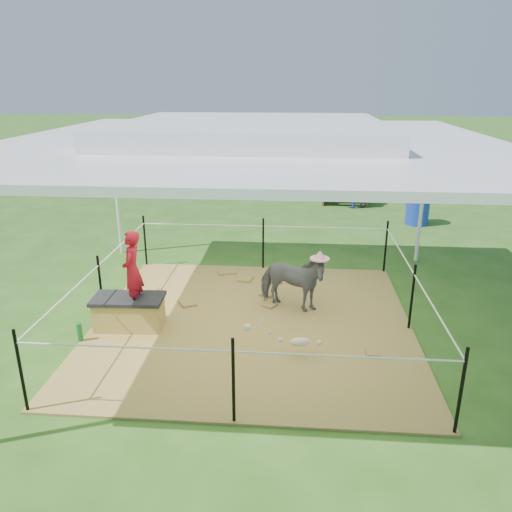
# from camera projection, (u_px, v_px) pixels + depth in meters

# --- Properties ---
(ground) EXTENTS (90.00, 90.00, 0.00)m
(ground) POSITION_uv_depth(u_px,v_px,m) (253.00, 324.00, 7.34)
(ground) COLOR #2D5919
(ground) RESTS_ON ground
(hay_patch) EXTENTS (4.60, 4.60, 0.03)m
(hay_patch) POSITION_uv_depth(u_px,v_px,m) (253.00, 323.00, 7.34)
(hay_patch) COLOR brown
(hay_patch) RESTS_ON ground
(canopy_tent) EXTENTS (6.30, 6.30, 2.90)m
(canopy_tent) POSITION_uv_depth(u_px,v_px,m) (252.00, 137.00, 6.44)
(canopy_tent) COLOR silver
(canopy_tent) RESTS_ON ground
(rope_fence) EXTENTS (4.54, 4.54, 1.00)m
(rope_fence) POSITION_uv_depth(u_px,v_px,m) (253.00, 284.00, 7.13)
(rope_fence) COLOR black
(rope_fence) RESTS_ON ground
(straw_bale) EXTENTS (0.96, 0.51, 0.42)m
(straw_bale) POSITION_uv_depth(u_px,v_px,m) (129.00, 314.00, 7.13)
(straw_bale) COLOR #B48E41
(straw_bale) RESTS_ON hay_patch
(dark_cloth) EXTENTS (1.02, 0.56, 0.05)m
(dark_cloth) POSITION_uv_depth(u_px,v_px,m) (128.00, 299.00, 7.05)
(dark_cloth) COLOR black
(dark_cloth) RESTS_ON straw_bale
(woman) EXTENTS (0.29, 0.42, 1.12)m
(woman) POSITION_uv_depth(u_px,v_px,m) (132.00, 263.00, 6.86)
(woman) COLOR #B41124
(woman) RESTS_ON straw_bale
(green_bottle) EXTENTS (0.08, 0.08, 0.26)m
(green_bottle) POSITION_uv_depth(u_px,v_px,m) (80.00, 332.00, 6.77)
(green_bottle) COLOR #176929
(green_bottle) RESTS_ON hay_patch
(pony) EXTENTS (1.18, 0.80, 0.92)m
(pony) POSITION_uv_depth(u_px,v_px,m) (291.00, 282.00, 7.59)
(pony) COLOR #505055
(pony) RESTS_ON hay_patch
(pink_hat) EXTENTS (0.29, 0.29, 0.13)m
(pink_hat) POSITION_uv_depth(u_px,v_px,m) (292.00, 249.00, 7.42)
(pink_hat) COLOR pink
(pink_hat) RESTS_ON pony
(foal) EXTENTS (0.88, 0.61, 0.45)m
(foal) POSITION_uv_depth(u_px,v_px,m) (300.00, 340.00, 6.37)
(foal) COLOR #BFAB8C
(foal) RESTS_ON hay_patch
(trash_barrel) EXTENTS (0.73, 0.73, 0.87)m
(trash_barrel) POSITION_uv_depth(u_px,v_px,m) (418.00, 207.00, 12.26)
(trash_barrel) COLOR #1633A9
(trash_barrel) RESTS_ON ground
(picnic_table_near) EXTENTS (1.62, 1.20, 0.66)m
(picnic_table_near) POSITION_uv_depth(u_px,v_px,m) (344.00, 191.00, 14.48)
(picnic_table_near) COLOR #56361D
(picnic_table_near) RESTS_ON ground
(picnic_table_far) EXTENTS (2.02, 1.76, 0.70)m
(picnic_table_far) POSITION_uv_depth(u_px,v_px,m) (460.00, 181.00, 15.77)
(picnic_table_far) COLOR brown
(picnic_table_far) RESTS_ON ground
(distant_person) EXTENTS (0.68, 0.61, 1.15)m
(distant_person) POSITION_uv_depth(u_px,v_px,m) (355.00, 187.00, 13.84)
(distant_person) COLOR #2D53AA
(distant_person) RESTS_ON ground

